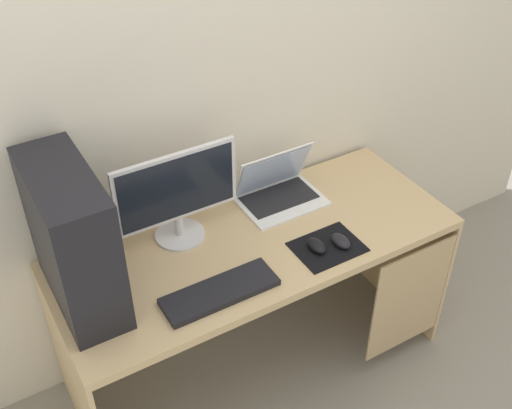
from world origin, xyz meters
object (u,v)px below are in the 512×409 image
(monitor, at_px, (177,195))
(mouse_left, at_px, (317,246))
(laptop, at_px, (278,190))
(pc_tower, at_px, (73,239))
(keyboard, at_px, (220,292))
(mouse_right, at_px, (341,241))

(monitor, relative_size, mouse_left, 5.08)
(laptop, bearing_deg, monitor, -178.00)
(pc_tower, distance_m, keyboard, 0.53)
(monitor, height_order, laptop, monitor)
(mouse_left, bearing_deg, mouse_right, -14.74)
(mouse_left, bearing_deg, monitor, 141.21)
(laptop, relative_size, keyboard, 0.82)
(laptop, height_order, mouse_right, laptop)
(pc_tower, relative_size, laptop, 1.50)
(pc_tower, height_order, monitor, pc_tower)
(keyboard, bearing_deg, mouse_left, 2.68)
(mouse_right, bearing_deg, mouse_left, 165.26)
(monitor, height_order, keyboard, monitor)
(laptop, xyz_separation_m, mouse_right, (0.05, -0.37, -0.02))
(monitor, distance_m, mouse_right, 0.65)
(keyboard, distance_m, mouse_left, 0.43)
(mouse_left, xyz_separation_m, mouse_right, (0.10, -0.02, 0.00))
(mouse_left, bearing_deg, pc_tower, 165.34)
(pc_tower, xyz_separation_m, keyboard, (0.41, -0.24, -0.25))
(monitor, bearing_deg, laptop, 2.00)
(pc_tower, xyz_separation_m, mouse_left, (0.84, -0.22, -0.24))
(monitor, distance_m, laptop, 0.49)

